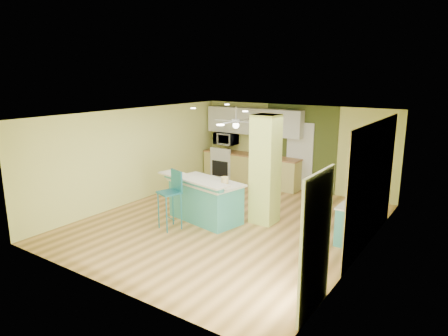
{
  "coord_description": "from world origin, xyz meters",
  "views": [
    {
      "loc": [
        4.81,
        -7.29,
        3.36
      ],
      "look_at": [
        -0.41,
        0.4,
        1.17
      ],
      "focal_mm": 32.0,
      "sensor_mm": 36.0,
      "label": 1
    }
  ],
  "objects_px": {
    "side_counter": "(356,221)",
    "fruit_bowl": "(253,154)",
    "peninsula": "(205,200)",
    "bar_stool": "(173,190)",
    "canister": "(225,180)"
  },
  "relations": [
    {
      "from": "bar_stool",
      "to": "canister",
      "type": "bearing_deg",
      "value": 68.86
    },
    {
      "from": "peninsula",
      "to": "canister",
      "type": "bearing_deg",
      "value": 24.96
    },
    {
      "from": "peninsula",
      "to": "bar_stool",
      "type": "relative_size",
      "value": 1.59
    },
    {
      "from": "peninsula",
      "to": "side_counter",
      "type": "bearing_deg",
      "value": 25.86
    },
    {
      "from": "fruit_bowl",
      "to": "canister",
      "type": "height_order",
      "value": "canister"
    },
    {
      "from": "bar_stool",
      "to": "fruit_bowl",
      "type": "bearing_deg",
      "value": 113.63
    },
    {
      "from": "side_counter",
      "to": "fruit_bowl",
      "type": "height_order",
      "value": "fruit_bowl"
    },
    {
      "from": "peninsula",
      "to": "canister",
      "type": "distance_m",
      "value": 0.71
    },
    {
      "from": "canister",
      "to": "side_counter",
      "type": "bearing_deg",
      "value": 14.71
    },
    {
      "from": "bar_stool",
      "to": "fruit_bowl",
      "type": "distance_m",
      "value": 4.16
    },
    {
      "from": "peninsula",
      "to": "bar_stool",
      "type": "xyz_separation_m",
      "value": [
        -0.28,
        -0.8,
        0.38
      ]
    },
    {
      "from": "peninsula",
      "to": "fruit_bowl",
      "type": "xyz_separation_m",
      "value": [
        -0.65,
        3.35,
        0.47
      ]
    },
    {
      "from": "canister",
      "to": "fruit_bowl",
      "type": "bearing_deg",
      "value": 109.21
    },
    {
      "from": "peninsula",
      "to": "side_counter",
      "type": "relative_size",
      "value": 1.66
    },
    {
      "from": "bar_stool",
      "to": "canister",
      "type": "relative_size",
      "value": 7.68
    }
  ]
}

